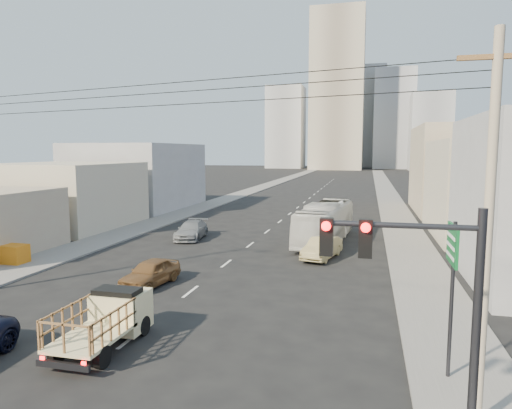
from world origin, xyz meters
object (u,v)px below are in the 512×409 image
at_px(city_bus, 325,222).
at_px(sedan_brown, 150,273).
at_px(sedan_tan, 322,248).
at_px(flatbed_pickup, 105,317).
at_px(traffic_signal, 423,300).
at_px(sedan_grey, 191,230).
at_px(utility_pole, 488,230).
at_px(crate_stack, 12,254).
at_px(green_sign, 452,262).

height_order(city_bus, sedan_brown, city_bus).
xyz_separation_m(sedan_brown, sedan_tan, (8.24, 8.37, 0.02)).
relative_size(flatbed_pickup, sedan_brown, 1.08).
bearing_deg(traffic_signal, sedan_grey, 121.28).
distance_m(city_bus, utility_pole, 24.59).
bearing_deg(crate_stack, city_bus, 33.16).
xyz_separation_m(green_sign, crate_stack, (-24.16, 9.01, -3.05)).
relative_size(green_sign, utility_pole, 0.50).
bearing_deg(sedan_tan, sedan_brown, -120.92).
xyz_separation_m(traffic_signal, crate_stack, (-22.77, 14.01, -3.39)).
bearing_deg(utility_pole, sedan_brown, 145.80).
distance_m(traffic_signal, green_sign, 5.21).
bearing_deg(utility_pole, sedan_grey, 127.01).
xyz_separation_m(flatbed_pickup, traffic_signal, (10.31, -4.69, 2.98)).
bearing_deg(traffic_signal, crate_stack, 148.39).
relative_size(traffic_signal, green_sign, 1.20).
bearing_deg(traffic_signal, sedan_tan, 101.14).
bearing_deg(flatbed_pickup, crate_stack, 143.18).
height_order(city_bus, green_sign, green_sign).
xyz_separation_m(traffic_signal, green_sign, (1.39, 5.01, -0.34)).
bearing_deg(flatbed_pickup, sedan_brown, 104.82).
bearing_deg(flatbed_pickup, traffic_signal, -24.45).
xyz_separation_m(sedan_grey, crate_stack, (-7.74, -10.73, -0.01)).
xyz_separation_m(sedan_tan, utility_pole, (5.74, -17.87, 4.47)).
xyz_separation_m(city_bus, sedan_grey, (-10.68, -1.30, -0.84)).
distance_m(flatbed_pickup, traffic_signal, 11.72).
xyz_separation_m(flatbed_pickup, sedan_tan, (6.30, 15.68, -0.38)).
height_order(sedan_grey, crate_stack, sedan_grey).
distance_m(city_bus, sedan_grey, 10.79).
xyz_separation_m(city_bus, crate_stack, (-18.42, -12.04, -0.86)).
bearing_deg(city_bus, utility_pole, -68.94).
bearing_deg(sedan_brown, utility_pole, -26.38).
height_order(sedan_tan, sedan_grey, sedan_tan).
bearing_deg(traffic_signal, green_sign, 74.45).
relative_size(city_bus, sedan_grey, 2.29).
relative_size(sedan_grey, traffic_signal, 0.81).
relative_size(flatbed_pickup, utility_pole, 0.44).
relative_size(flatbed_pickup, city_bus, 0.40).
xyz_separation_m(flatbed_pickup, green_sign, (11.71, 0.32, 2.65)).
height_order(sedan_brown, sedan_tan, sedan_tan).
height_order(utility_pole, crate_stack, utility_pole).
distance_m(flatbed_pickup, green_sign, 12.01).
height_order(sedan_tan, green_sign, green_sign).
bearing_deg(sedan_brown, traffic_signal, -36.61).
bearing_deg(city_bus, sedan_grey, -166.46).
height_order(sedan_brown, traffic_signal, traffic_signal).
bearing_deg(sedan_brown, flatbed_pickup, -67.36).
height_order(sedan_brown, utility_pole, utility_pole).
xyz_separation_m(city_bus, sedan_brown, (-7.90, -14.04, -0.85)).
distance_m(sedan_tan, green_sign, 16.57).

